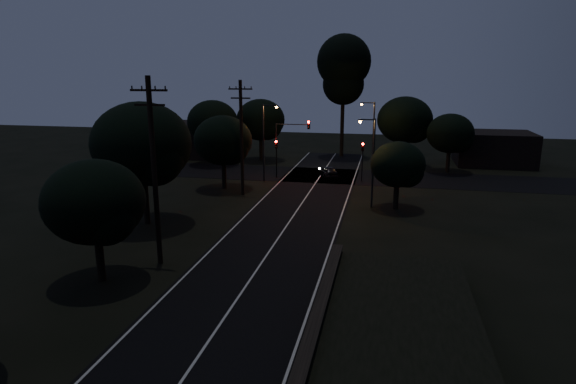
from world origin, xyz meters
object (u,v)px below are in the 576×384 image
at_px(utility_pole_mid, 154,169).
at_px(streetlight_c, 371,157).
at_px(signal_left, 276,152).
at_px(car, 329,171).
at_px(utility_pole_far, 241,136).
at_px(signal_mast, 292,138).
at_px(signal_right, 363,155).
at_px(tall_pine, 344,69).
at_px(streetlight_a, 265,137).
at_px(streetlight_b, 372,133).

relative_size(utility_pole_mid, streetlight_c, 1.47).
distance_m(signal_left, streetlight_c, 14.52).
xyz_separation_m(signal_left, car, (5.54, 1.40, -2.23)).
xyz_separation_m(utility_pole_far, signal_mast, (3.09, 7.99, -1.15)).
height_order(signal_right, signal_mast, signal_mast).
bearing_deg(tall_pine, signal_mast, -104.62).
xyz_separation_m(utility_pole_mid, utility_pole_far, (0.00, 17.00, -0.25)).
distance_m(utility_pole_mid, tall_pine, 41.02).
relative_size(signal_mast, car, 1.76).
relative_size(streetlight_a, streetlight_c, 1.07).
bearing_deg(utility_pole_far, utility_pole_mid, -90.00).
bearing_deg(signal_left, car, 14.14).
bearing_deg(streetlight_b, utility_pole_mid, -111.30).
relative_size(signal_left, streetlight_b, 0.51).
distance_m(utility_pole_far, tall_pine, 24.79).
xyz_separation_m(utility_pole_mid, signal_left, (1.40, 24.99, -2.90)).
bearing_deg(streetlight_c, signal_left, 136.24).
xyz_separation_m(utility_pole_mid, signal_right, (10.60, 24.99, -2.90)).
relative_size(signal_left, signal_right, 1.00).
distance_m(signal_left, signal_mast, 2.26).
relative_size(signal_right, car, 1.15).
distance_m(tall_pine, signal_right, 17.73).
height_order(signal_right, streetlight_a, streetlight_a).
bearing_deg(signal_right, utility_pole_far, -143.00).
height_order(utility_pole_far, signal_left, utility_pole_far).
relative_size(streetlight_a, car, 2.25).
relative_size(utility_pole_far, streetlight_a, 1.31).
bearing_deg(signal_left, utility_pole_mid, -93.21).
xyz_separation_m(signal_left, signal_right, (9.20, 0.00, 0.00)).
bearing_deg(utility_pole_far, tall_pine, 73.07).
relative_size(streetlight_b, streetlight_c, 1.07).
bearing_deg(utility_pole_mid, signal_mast, 82.96).
bearing_deg(streetlight_b, tall_pine, 111.38).
distance_m(streetlight_a, streetlight_c, 13.72).
bearing_deg(signal_right, car, 159.11).
relative_size(signal_right, streetlight_a, 0.51).
xyz_separation_m(signal_left, signal_mast, (1.69, 0.00, 1.50)).
xyz_separation_m(signal_right, signal_mast, (-7.51, 0.00, 1.50)).
relative_size(signal_right, streetlight_b, 0.51).
distance_m(utility_pole_far, streetlight_c, 12.05).
relative_size(signal_mast, streetlight_a, 0.78).
distance_m(utility_pole_mid, car, 27.76).
relative_size(utility_pole_mid, tall_pine, 0.69).
height_order(utility_pole_far, streetlight_c, utility_pole_far).
bearing_deg(streetlight_c, tall_pine, 100.93).
bearing_deg(utility_pole_mid, utility_pole_far, 90.00).
xyz_separation_m(signal_right, streetlight_a, (-9.91, -1.99, 1.80)).
xyz_separation_m(tall_pine, signal_left, (-5.60, -15.01, -8.71)).
relative_size(tall_pine, streetlight_a, 2.00).
xyz_separation_m(utility_pole_mid, streetlight_a, (0.69, 23.00, -1.10)).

